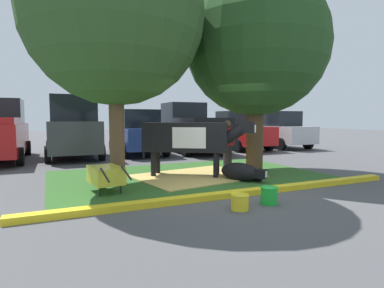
{
  "coord_description": "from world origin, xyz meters",
  "views": [
    {
      "loc": [
        -3.67,
        -6.03,
        1.62
      ],
      "look_at": [
        0.05,
        2.03,
        0.9
      ],
      "focal_mm": 29.37,
      "sensor_mm": 36.0,
      "label": 1
    }
  ],
  "objects_px": {
    "sedan_blue": "(137,133)",
    "sedan_silver": "(277,130)",
    "person_handler": "(228,144)",
    "pickup_truck_black": "(190,129)",
    "cow_holstein": "(189,138)",
    "sedan_red": "(238,131)",
    "shade_tree_right": "(256,45)",
    "wheelbarrow": "(105,175)",
    "bucket_yellow": "(240,202)",
    "shade_tree_left": "(115,15)",
    "calf_lying": "(241,172)",
    "suv_dark_grey": "(73,127)",
    "bucket_green": "(269,195)"
  },
  "relations": [
    {
      "from": "person_handler",
      "to": "bucket_green",
      "type": "bearing_deg",
      "value": -109.39
    },
    {
      "from": "bucket_yellow",
      "to": "suv_dark_grey",
      "type": "xyz_separation_m",
      "value": [
        -2.1,
        9.36,
        1.12
      ]
    },
    {
      "from": "shade_tree_left",
      "to": "shade_tree_right",
      "type": "xyz_separation_m",
      "value": [
        4.16,
        0.15,
        -0.25
      ]
    },
    {
      "from": "bucket_yellow",
      "to": "pickup_truck_black",
      "type": "xyz_separation_m",
      "value": [
        3.29,
        9.41,
        0.97
      ]
    },
    {
      "from": "sedan_blue",
      "to": "person_handler",
      "type": "bearing_deg",
      "value": -77.23
    },
    {
      "from": "cow_holstein",
      "to": "pickup_truck_black",
      "type": "height_order",
      "value": "pickup_truck_black"
    },
    {
      "from": "wheelbarrow",
      "to": "sedan_silver",
      "type": "relative_size",
      "value": 0.37
    },
    {
      "from": "sedan_silver",
      "to": "sedan_blue",
      "type": "bearing_deg",
      "value": 179.2
    },
    {
      "from": "person_handler",
      "to": "pickup_truck_black",
      "type": "height_order",
      "value": "pickup_truck_black"
    },
    {
      "from": "person_handler",
      "to": "sedan_blue",
      "type": "height_order",
      "value": "sedan_blue"
    },
    {
      "from": "person_handler",
      "to": "sedan_red",
      "type": "height_order",
      "value": "sedan_red"
    },
    {
      "from": "bucket_green",
      "to": "person_handler",
      "type": "bearing_deg",
      "value": 70.61
    },
    {
      "from": "shade_tree_right",
      "to": "person_handler",
      "type": "height_order",
      "value": "shade_tree_right"
    },
    {
      "from": "shade_tree_left",
      "to": "calf_lying",
      "type": "relative_size",
      "value": 4.73
    },
    {
      "from": "shade_tree_left",
      "to": "sedan_silver",
      "type": "height_order",
      "value": "shade_tree_left"
    },
    {
      "from": "bucket_green",
      "to": "sedan_silver",
      "type": "relative_size",
      "value": 0.08
    },
    {
      "from": "sedan_blue",
      "to": "pickup_truck_black",
      "type": "height_order",
      "value": "pickup_truck_black"
    },
    {
      "from": "shade_tree_left",
      "to": "cow_holstein",
      "type": "xyz_separation_m",
      "value": [
        2.04,
        0.25,
        -2.95
      ]
    },
    {
      "from": "wheelbarrow",
      "to": "sedan_red",
      "type": "relative_size",
      "value": 0.37
    },
    {
      "from": "cow_holstein",
      "to": "person_handler",
      "type": "distance_m",
      "value": 1.56
    },
    {
      "from": "bucket_green",
      "to": "shade_tree_left",
      "type": "bearing_deg",
      "value": 127.24
    },
    {
      "from": "person_handler",
      "to": "pickup_truck_black",
      "type": "bearing_deg",
      "value": 77.13
    },
    {
      "from": "bucket_green",
      "to": "sedan_red",
      "type": "xyz_separation_m",
      "value": [
        5.43,
        9.39,
        0.81
      ]
    },
    {
      "from": "shade_tree_right",
      "to": "pickup_truck_black",
      "type": "height_order",
      "value": "shade_tree_right"
    },
    {
      "from": "calf_lying",
      "to": "sedan_red",
      "type": "relative_size",
      "value": 0.3
    },
    {
      "from": "shade_tree_left",
      "to": "sedan_red",
      "type": "xyz_separation_m",
      "value": [
        7.68,
        6.43,
        -3.06
      ]
    },
    {
      "from": "wheelbarrow",
      "to": "calf_lying",
      "type": "bearing_deg",
      "value": -2.6
    },
    {
      "from": "shade_tree_right",
      "to": "sedan_silver",
      "type": "bearing_deg",
      "value": 45.67
    },
    {
      "from": "sedan_red",
      "to": "cow_holstein",
      "type": "bearing_deg",
      "value": -132.37
    },
    {
      "from": "cow_holstein",
      "to": "sedan_red",
      "type": "relative_size",
      "value": 0.63
    },
    {
      "from": "sedan_blue",
      "to": "cow_holstein",
      "type": "bearing_deg",
      "value": -91.58
    },
    {
      "from": "sedan_blue",
      "to": "sedan_silver",
      "type": "height_order",
      "value": "same"
    },
    {
      "from": "sedan_blue",
      "to": "sedan_silver",
      "type": "distance_m",
      "value": 7.99
    },
    {
      "from": "bucket_green",
      "to": "pickup_truck_black",
      "type": "height_order",
      "value": "pickup_truck_black"
    },
    {
      "from": "bucket_green",
      "to": "sedan_silver",
      "type": "distance_m",
      "value": 12.26
    },
    {
      "from": "cow_holstein",
      "to": "bucket_green",
      "type": "distance_m",
      "value": 3.35
    },
    {
      "from": "shade_tree_right",
      "to": "bucket_yellow",
      "type": "xyz_separation_m",
      "value": [
        -2.63,
        -3.2,
        -3.65
      ]
    },
    {
      "from": "bucket_green",
      "to": "sedan_blue",
      "type": "height_order",
      "value": "sedan_blue"
    },
    {
      "from": "shade_tree_left",
      "to": "bucket_green",
      "type": "relative_size",
      "value": 18.1
    },
    {
      "from": "calf_lying",
      "to": "sedan_red",
      "type": "xyz_separation_m",
      "value": [
        4.69,
        7.32,
        0.75
      ]
    },
    {
      "from": "shade_tree_left",
      "to": "suv_dark_grey",
      "type": "distance_m",
      "value": 6.92
    },
    {
      "from": "bucket_yellow",
      "to": "sedan_silver",
      "type": "xyz_separation_m",
      "value": [
        8.67,
        9.38,
        0.84
      ]
    },
    {
      "from": "wheelbarrow",
      "to": "bucket_yellow",
      "type": "distance_m",
      "value": 3.03
    },
    {
      "from": "bucket_yellow",
      "to": "pickup_truck_black",
      "type": "height_order",
      "value": "pickup_truck_black"
    },
    {
      "from": "person_handler",
      "to": "shade_tree_left",
      "type": "bearing_deg",
      "value": -169.43
    },
    {
      "from": "cow_holstein",
      "to": "shade_tree_left",
      "type": "bearing_deg",
      "value": -172.99
    },
    {
      "from": "shade_tree_right",
      "to": "sedan_blue",
      "type": "distance_m",
      "value": 7.16
    },
    {
      "from": "shade_tree_left",
      "to": "sedan_blue",
      "type": "xyz_separation_m",
      "value": [
        2.21,
        6.45,
        -3.06
      ]
    },
    {
      "from": "bucket_green",
      "to": "sedan_blue",
      "type": "relative_size",
      "value": 0.08
    },
    {
      "from": "suv_dark_grey",
      "to": "sedan_red",
      "type": "height_order",
      "value": "suv_dark_grey"
    }
  ]
}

